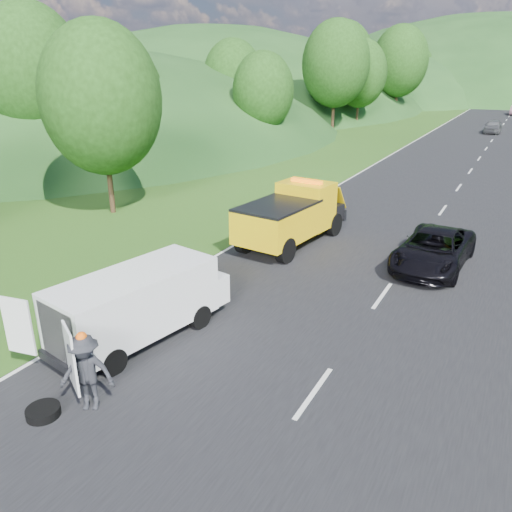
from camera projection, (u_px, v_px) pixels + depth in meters
The scene contains 12 objects.
ground at pixel (245, 327), 14.66m from camera, with size 320.00×320.00×0.00m, color #38661E.
road_surface at pixel (486, 149), 46.18m from camera, with size 14.00×200.00×0.02m, color black.
tree_line_left at pixel (335, 119), 72.41m from camera, with size 14.00×140.00×14.00m, color #2A601C, non-canonical shape.
tow_truck at pixel (293, 215), 21.14m from camera, with size 2.89×6.26×2.60m.
white_van at pixel (140, 302), 13.63m from camera, with size 3.43×6.03×2.02m.
woman at pixel (166, 310), 15.64m from camera, with size 0.57×0.42×1.56m, color silver.
child at pixel (188, 300), 16.36m from camera, with size 0.49×0.38×1.01m, color tan.
worker at pixel (92, 408), 11.17m from camera, with size 1.18×0.68×1.83m, color black.
suitcase at pixel (142, 273), 17.70m from camera, with size 0.37×0.20×0.59m, color #62604A.
spare_tire at pixel (44, 416), 10.91m from camera, with size 0.73×0.73×0.20m, color black.
passing_suv at pixel (431, 267), 19.01m from camera, with size 2.34×5.08×1.41m, color black.
dist_car_a at pixel (492, 133), 56.93m from camera, with size 1.71×4.25×1.45m, color #434448.
Camera 1 is at (6.46, -11.23, 7.17)m, focal length 35.00 mm.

